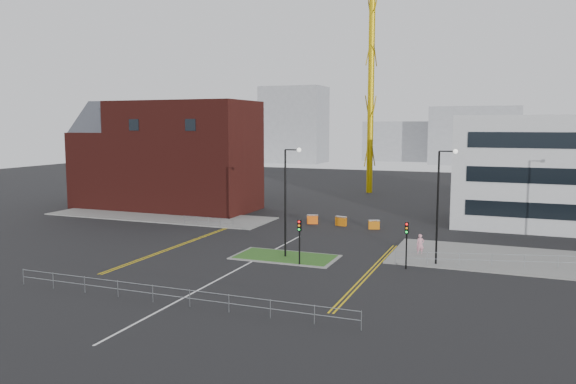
{
  "coord_description": "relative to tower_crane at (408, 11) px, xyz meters",
  "views": [
    {
      "loc": [
        18.99,
        -34.54,
        11.02
      ],
      "look_at": [
        0.62,
        12.11,
        5.0
      ],
      "focal_mm": 35.0,
      "sensor_mm": 36.0,
      "label": 1
    }
  ],
  "objects": [
    {
      "name": "skyline_a",
      "position": [
        -43.51,
        64.46,
        -17.54
      ],
      "size": [
        18.0,
        12.0,
        22.0
      ],
      "primitive_type": "cube",
      "color": "gray",
      "rests_on": "ground"
    },
    {
      "name": "tower_crane",
      "position": [
        0.0,
        0.0,
        0.0
      ],
      "size": [
        52.85,
        6.14,
        41.6
      ],
      "color": "#C7A20B",
      "rests_on": "ground"
    },
    {
      "name": "grass_island",
      "position": [
        -1.51,
        -47.54,
        -28.48
      ],
      "size": [
        8.0,
        4.0,
        0.12
      ],
      "primitive_type": "cube",
      "color": "#25541C",
      "rests_on": "ground"
    },
    {
      "name": "railing_left",
      "position": [
        -14.51,
        -37.54,
        -27.79
      ],
      "size": [
        6.05,
        0.05,
        1.1
      ],
      "color": "gray",
      "rests_on": "ground"
    },
    {
      "name": "barrier_right",
      "position": [
        2.49,
        -32.17,
        -28.01
      ],
      "size": [
        1.22,
        0.78,
        0.98
      ],
      "color": "#C7670B",
      "rests_on": "ground"
    },
    {
      "name": "ground",
      "position": [
        -3.51,
        -55.54,
        -28.54
      ],
      "size": [
        200.0,
        200.0,
        0.0
      ],
      "primitive_type": "plane",
      "color": "black",
      "rests_on": "ground"
    },
    {
      "name": "skyline_d",
      "position": [
        -11.51,
        84.46,
        -22.54
      ],
      "size": [
        30.0,
        12.0,
        12.0
      ],
      "primitive_type": "cube",
      "color": "gray",
      "rests_on": "ground"
    },
    {
      "name": "pedestrian",
      "position": [
        8.81,
        -42.42,
        -27.64
      ],
      "size": [
        0.75,
        0.61,
        1.79
      ],
      "primitive_type": "imported",
      "rotation": [
        0.0,
        0.0,
        0.32
      ],
      "color": "pink",
      "rests_on": "ground"
    },
    {
      "name": "barrier_left",
      "position": [
        -4.63,
        -31.54,
        -27.98
      ],
      "size": [
        1.29,
        0.78,
        1.03
      ],
      "color": "#F25C0D",
      "rests_on": "ground"
    },
    {
      "name": "centre_line",
      "position": [
        -3.51,
        -53.54,
        -28.53
      ],
      "size": [
        0.15,
        30.0,
        0.01
      ],
      "primitive_type": "cube",
      "color": "silver",
      "rests_on": "ground"
    },
    {
      "name": "skyline_b",
      "position": [
        6.49,
        74.46,
        -20.54
      ],
      "size": [
        24.0,
        12.0,
        16.0
      ],
      "primitive_type": "cube",
      "color": "gray",
      "rests_on": "ground"
    },
    {
      "name": "brick_building",
      "position": [
        -26.49,
        -27.54,
        -21.69
      ],
      "size": [
        24.2,
        10.07,
        14.24
      ],
      "color": "#471511",
      "rests_on": "ground"
    },
    {
      "name": "pavement_right",
      "position": [
        18.49,
        -41.54,
        -28.48
      ],
      "size": [
        24.0,
        10.0,
        0.12
      ],
      "primitive_type": "cube",
      "color": "slate",
      "rests_on": "ground"
    },
    {
      "name": "traffic_light_island",
      "position": [
        0.49,
        -49.56,
        -25.97
      ],
      "size": [
        0.28,
        0.33,
        3.65
      ],
      "color": "black",
      "rests_on": "ground"
    },
    {
      "name": "pavement_left",
      "position": [
        -23.51,
        -33.54,
        -28.48
      ],
      "size": [
        28.0,
        8.0,
        0.12
      ],
      "primitive_type": "cube",
      "color": "slate",
      "rests_on": "ground"
    },
    {
      "name": "streetlamp_island",
      "position": [
        -1.29,
        -47.54,
        -23.13
      ],
      "size": [
        1.46,
        0.36,
        9.18
      ],
      "color": "black",
      "rests_on": "ground"
    },
    {
      "name": "yellow_right_b",
      "position": [
        6.29,
        -49.54,
        -28.53
      ],
      "size": [
        0.12,
        20.0,
        0.01
      ],
      "primitive_type": "cube",
      "color": "gold",
      "rests_on": "ground"
    },
    {
      "name": "yellow_right_a",
      "position": [
        5.99,
        -49.54,
        -28.53
      ],
      "size": [
        0.12,
        20.0,
        0.01
      ],
      "primitive_type": "cube",
      "color": "gold",
      "rests_on": "ground"
    },
    {
      "name": "railing_right",
      "position": [
        16.99,
        -44.04,
        -27.76
      ],
      "size": [
        19.05,
        5.05,
        1.1
      ],
      "color": "gray",
      "rests_on": "ground"
    },
    {
      "name": "yellow_left_a",
      "position": [
        -12.51,
        -45.54,
        -28.53
      ],
      "size": [
        0.12,
        24.0,
        0.01
      ],
      "primitive_type": "cube",
      "color": "gold",
      "rests_on": "ground"
    },
    {
      "name": "traffic_light_right",
      "position": [
        8.49,
        -47.56,
        -25.97
      ],
      "size": [
        0.28,
        0.33,
        3.65
      ],
      "color": "black",
      "rests_on": "ground"
    },
    {
      "name": "yellow_left_b",
      "position": [
        -12.21,
        -45.54,
        -28.53
      ],
      "size": [
        0.12,
        24.0,
        0.01
      ],
      "primitive_type": "cube",
      "color": "gold",
      "rests_on": "ground"
    },
    {
      "name": "streetlamp_right_near",
      "position": [
        10.71,
        -45.54,
        -23.13
      ],
      "size": [
        1.46,
        0.36,
        9.18
      ],
      "color": "black",
      "rests_on": "ground"
    },
    {
      "name": "island_kerb",
      "position": [
        -1.51,
        -47.54,
        -28.5
      ],
      "size": [
        8.6,
        4.6,
        0.08
      ],
      "primitive_type": "cube",
      "color": "slate",
      "rests_on": "ground"
    },
    {
      "name": "railing_front",
      "position": [
        -3.51,
        -61.54,
        -27.76
      ],
      "size": [
        24.05,
        0.05,
        1.1
      ],
      "color": "gray",
      "rests_on": "ground"
    },
    {
      "name": "barrier_mid",
      "position": [
        -1.33,
        -31.54,
        -27.97
      ],
      "size": [
        1.31,
        0.71,
        1.05
      ],
      "color": "#C6620B",
      "rests_on": "ground"
    }
  ]
}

